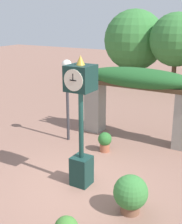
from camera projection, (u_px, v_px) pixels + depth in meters
ground_plane at (81, 185)px, 8.27m from camera, size 60.00×60.00×0.00m
pedestal_clock at (81, 118)px, 7.76m from camera, size 0.63×0.67×3.41m
pergola at (138, 89)px, 10.83m from camera, size 4.62×1.22×2.58m
potted_plant_near_right at (105, 141)px, 10.19m from camera, size 0.45×0.45×0.66m
potted_plant_far_left at (131, 193)px, 6.98m from camera, size 0.79×0.79×0.91m
lamp_post at (67, 81)px, 10.62m from camera, size 0.34×0.34×2.88m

